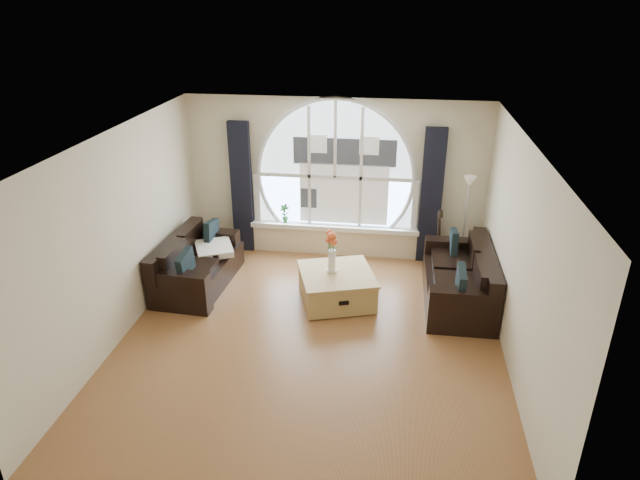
# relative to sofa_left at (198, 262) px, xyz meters

# --- Properties ---
(ground) EXTENTS (5.00, 5.50, 0.01)m
(ground) POSITION_rel_sofa_left_xyz_m (1.97, -1.24, -0.40)
(ground) COLOR brown
(ground) RESTS_ON ground
(ceiling) EXTENTS (5.00, 5.50, 0.01)m
(ceiling) POSITION_rel_sofa_left_xyz_m (1.97, -1.24, 2.30)
(ceiling) COLOR silver
(ceiling) RESTS_ON ground
(wall_back) EXTENTS (5.00, 0.01, 2.70)m
(wall_back) POSITION_rel_sofa_left_xyz_m (1.97, 1.51, 0.95)
(wall_back) COLOR beige
(wall_back) RESTS_ON ground
(wall_front) EXTENTS (5.00, 0.01, 2.70)m
(wall_front) POSITION_rel_sofa_left_xyz_m (1.97, -3.99, 0.95)
(wall_front) COLOR beige
(wall_front) RESTS_ON ground
(wall_left) EXTENTS (0.01, 5.50, 2.70)m
(wall_left) POSITION_rel_sofa_left_xyz_m (-0.53, -1.24, 0.95)
(wall_left) COLOR beige
(wall_left) RESTS_ON ground
(wall_right) EXTENTS (0.01, 5.50, 2.70)m
(wall_right) POSITION_rel_sofa_left_xyz_m (4.47, -1.24, 0.95)
(wall_right) COLOR beige
(wall_right) RESTS_ON ground
(attic_slope) EXTENTS (0.92, 5.50, 0.72)m
(attic_slope) POSITION_rel_sofa_left_xyz_m (4.17, -1.24, 1.95)
(attic_slope) COLOR silver
(attic_slope) RESTS_ON ground
(arched_window) EXTENTS (2.60, 0.06, 2.15)m
(arched_window) POSITION_rel_sofa_left_xyz_m (1.97, 1.48, 1.23)
(arched_window) COLOR silver
(arched_window) RESTS_ON wall_back
(window_sill) EXTENTS (2.90, 0.22, 0.08)m
(window_sill) POSITION_rel_sofa_left_xyz_m (1.97, 1.41, 0.11)
(window_sill) COLOR white
(window_sill) RESTS_ON wall_back
(window_frame) EXTENTS (2.76, 0.08, 2.15)m
(window_frame) POSITION_rel_sofa_left_xyz_m (1.97, 1.45, 1.23)
(window_frame) COLOR white
(window_frame) RESTS_ON wall_back
(neighbor_house) EXTENTS (1.70, 0.02, 1.50)m
(neighbor_house) POSITION_rel_sofa_left_xyz_m (2.12, 1.46, 1.10)
(neighbor_house) COLOR silver
(neighbor_house) RESTS_ON wall_back
(curtain_left) EXTENTS (0.35, 0.12, 2.30)m
(curtain_left) POSITION_rel_sofa_left_xyz_m (0.37, 1.39, 0.75)
(curtain_left) COLOR black
(curtain_left) RESTS_ON ground
(curtain_right) EXTENTS (0.35, 0.12, 2.30)m
(curtain_right) POSITION_rel_sofa_left_xyz_m (3.57, 1.39, 0.75)
(curtain_right) COLOR black
(curtain_right) RESTS_ON ground
(sofa_left) EXTENTS (1.00, 1.82, 0.79)m
(sofa_left) POSITION_rel_sofa_left_xyz_m (0.00, 0.00, 0.00)
(sofa_left) COLOR black
(sofa_left) RESTS_ON ground
(sofa_right) EXTENTS (0.95, 1.89, 0.84)m
(sofa_right) POSITION_rel_sofa_left_xyz_m (3.97, 0.03, 0.00)
(sofa_right) COLOR black
(sofa_right) RESTS_ON ground
(coffee_chest) EXTENTS (1.31, 1.31, 0.51)m
(coffee_chest) POSITION_rel_sofa_left_xyz_m (2.20, -0.20, -0.14)
(coffee_chest) COLOR #A68449
(coffee_chest) RESTS_ON ground
(throw_blanket) EXTENTS (0.73, 0.73, 0.10)m
(throw_blanket) POSITION_rel_sofa_left_xyz_m (0.18, 0.29, 0.10)
(throw_blanket) COLOR silver
(throw_blanket) RESTS_ON sofa_left
(vase_flowers) EXTENTS (0.24, 0.24, 0.70)m
(vase_flowers) POSITION_rel_sofa_left_xyz_m (2.12, -0.17, 0.46)
(vase_flowers) COLOR white
(vase_flowers) RESTS_ON coffee_chest
(floor_lamp) EXTENTS (0.24, 0.24, 1.60)m
(floor_lamp) POSITION_rel_sofa_left_xyz_m (4.12, 1.15, 0.40)
(floor_lamp) COLOR #B2B2B2
(floor_lamp) RESTS_ON ground
(guitar) EXTENTS (0.41, 0.33, 1.06)m
(guitar) POSITION_rel_sofa_left_xyz_m (3.72, 1.14, 0.13)
(guitar) COLOR brown
(guitar) RESTS_ON ground
(potted_plant) EXTENTS (0.21, 0.18, 0.34)m
(potted_plant) POSITION_rel_sofa_left_xyz_m (1.10, 1.41, 0.32)
(potted_plant) COLOR #1E6023
(potted_plant) RESTS_ON window_sill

